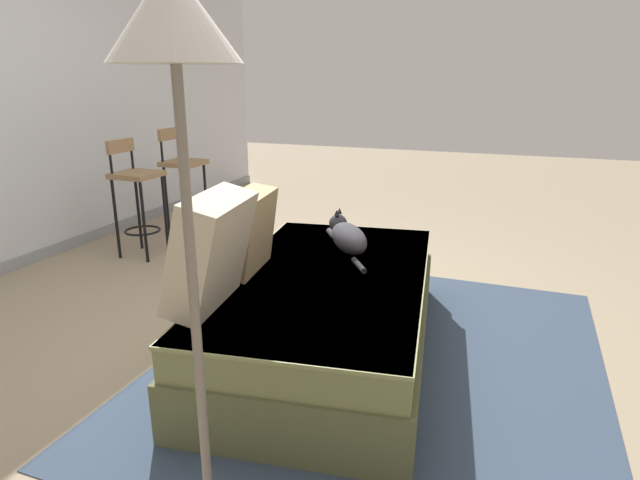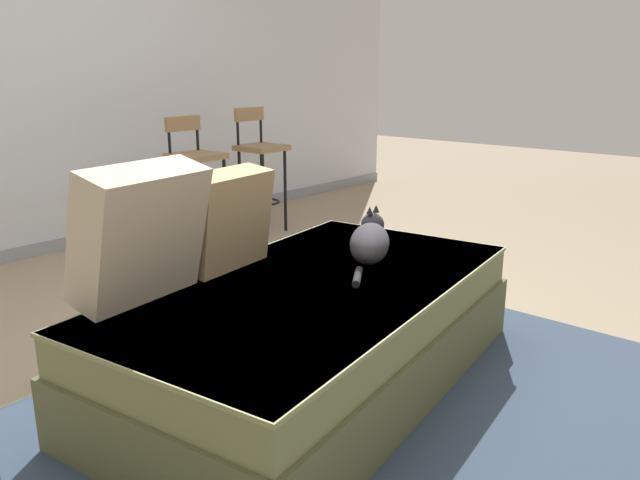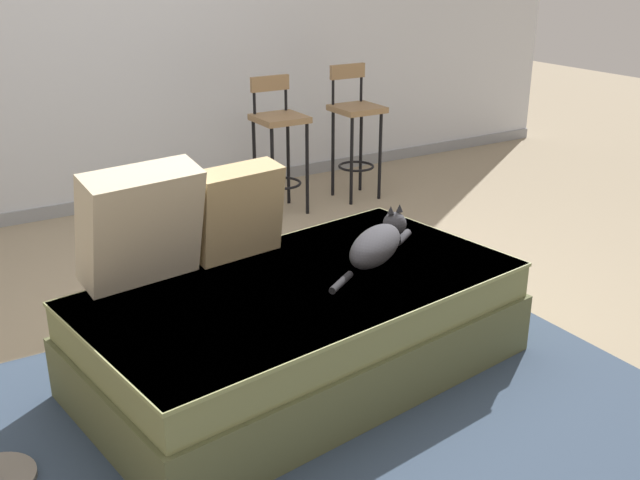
{
  "view_description": "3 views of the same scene",
  "coord_description": "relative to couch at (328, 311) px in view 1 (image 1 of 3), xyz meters",
  "views": [
    {
      "loc": [
        -2.38,
        -1.26,
        1.38
      ],
      "look_at": [
        0.15,
        -0.3,
        0.55
      ],
      "focal_mm": 30.0,
      "sensor_mm": 36.0,
      "label": 1
    },
    {
      "loc": [
        -1.73,
        -1.93,
        1.24
      ],
      "look_at": [
        0.15,
        -0.3,
        0.55
      ],
      "focal_mm": 35.0,
      "sensor_mm": 36.0,
      "label": 2
    },
    {
      "loc": [
        -1.39,
        -2.84,
        1.71
      ],
      "look_at": [
        0.15,
        -0.3,
        0.55
      ],
      "focal_mm": 42.0,
      "sensor_mm": 36.0,
      "label": 3
    }
  ],
  "objects": [
    {
      "name": "cat",
      "position": [
        0.4,
        0.03,
        0.29
      ],
      "size": [
        0.67,
        0.44,
        0.19
      ],
      "color": "#333338",
      "rests_on": "couch"
    },
    {
      "name": "bar_stool_by_doorway",
      "position": [
        1.56,
        1.93,
        0.33
      ],
      "size": [
        0.32,
        0.32,
        0.95
      ],
      "color": "black",
      "rests_on": "ground"
    },
    {
      "name": "throw_pillow_middle",
      "position": [
        -0.1,
        0.39,
        0.42
      ],
      "size": [
        0.42,
        0.25,
        0.41
      ],
      "color": "tan",
      "rests_on": "couch"
    },
    {
      "name": "throw_pillow_corner",
      "position": [
        -0.55,
        0.32,
        0.46
      ],
      "size": [
        0.51,
        0.34,
        0.5
      ],
      "color": "beige",
      "rests_on": "couch"
    },
    {
      "name": "floor_lamp",
      "position": [
        -1.26,
        -0.08,
        1.15
      ],
      "size": [
        0.32,
        0.32,
        1.63
      ],
      "color": "slate",
      "rests_on": "ground"
    },
    {
      "name": "bar_stool_near_window",
      "position": [
        0.94,
        1.93,
        0.32
      ],
      "size": [
        0.32,
        0.32,
        0.92
      ],
      "color": "black",
      "rests_on": "ground"
    },
    {
      "name": "ground_plane",
      "position": [
        0.0,
        0.4,
        -0.22
      ],
      "size": [
        16.0,
        16.0,
        0.0
      ],
      "primitive_type": "plane",
      "color": "gray",
      "rests_on": "ground"
    },
    {
      "name": "couch",
      "position": [
        0.0,
        0.0,
        0.0
      ],
      "size": [
        1.94,
        1.24,
        0.43
      ],
      "color": "brown",
      "rests_on": "ground"
    },
    {
      "name": "area_rug",
      "position": [
        0.0,
        -0.3,
        -0.22
      ],
      "size": [
        2.52,
        2.09,
        0.01
      ],
      "primitive_type": "cube",
      "color": "#334256",
      "rests_on": "ground"
    }
  ]
}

